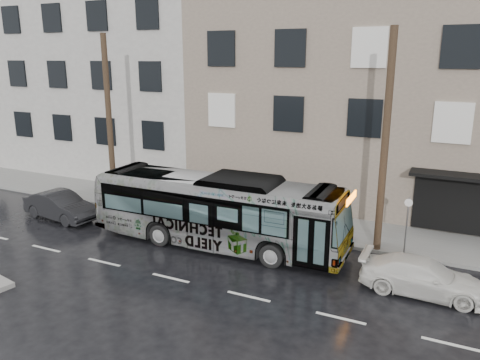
% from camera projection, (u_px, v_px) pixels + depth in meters
% --- Properties ---
extents(ground, '(120.00, 120.00, 0.00)m').
position_uv_depth(ground, '(204.00, 253.00, 19.63)').
color(ground, black).
rests_on(ground, ground).
extents(sidewalk, '(90.00, 3.60, 0.15)m').
position_uv_depth(sidewalk, '(252.00, 217.00, 23.88)').
color(sidewalk, gray).
rests_on(sidewalk, ground).
extents(building_taupe, '(20.00, 12.00, 11.00)m').
position_uv_depth(building_taupe, '(386.00, 101.00, 27.20)').
color(building_taupe, gray).
rests_on(building_taupe, ground).
extents(building_grey, '(26.00, 15.00, 16.00)m').
position_uv_depth(building_grey, '(95.00, 56.00, 37.47)').
color(building_grey, beige).
rests_on(building_grey, ground).
extents(utility_pole_front, '(0.30, 0.30, 9.00)m').
position_uv_depth(utility_pole_front, '(385.00, 144.00, 18.59)').
color(utility_pole_front, '#403120').
rests_on(utility_pole_front, sidewalk).
extents(utility_pole_rear, '(0.30, 0.30, 9.00)m').
position_uv_depth(utility_pole_rear, '(109.00, 123.00, 24.44)').
color(utility_pole_rear, '#403120').
rests_on(utility_pole_rear, sidewalk).
extents(sign_post, '(0.06, 0.06, 2.40)m').
position_uv_depth(sign_post, '(407.00, 226.00, 18.98)').
color(sign_post, slate).
rests_on(sign_post, sidewalk).
extents(bus, '(11.40, 2.80, 3.17)m').
position_uv_depth(bus, '(217.00, 210.00, 20.18)').
color(bus, '#B2B2B2').
rests_on(bus, ground).
extents(white_sedan, '(4.25, 1.74, 1.23)m').
position_uv_depth(white_sedan, '(423.00, 277.00, 16.21)').
color(white_sedan, silver).
rests_on(white_sedan, ground).
extents(dark_sedan, '(4.36, 1.97, 1.39)m').
position_uv_depth(dark_sedan, '(61.00, 206.00, 23.65)').
color(dark_sedan, black).
rests_on(dark_sedan, ground).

